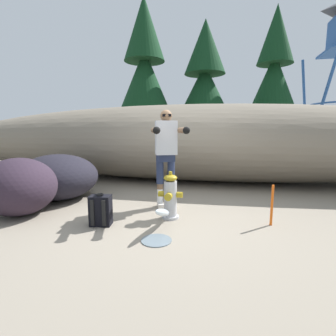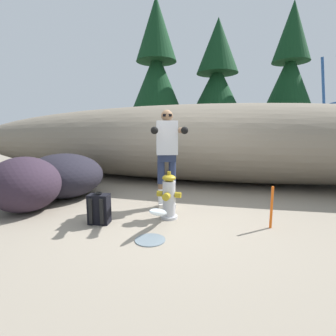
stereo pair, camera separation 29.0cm
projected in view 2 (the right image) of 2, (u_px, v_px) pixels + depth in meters
ground_plane at (167, 217)px, 4.12m from camera, size 56.00×56.00×0.04m
dirt_embankment at (200, 143)px, 6.95m from camera, size 15.70×3.20×2.05m
fire_hydrant at (169, 197)px, 3.95m from camera, size 0.38×0.33×0.74m
hydrant_water_jet at (157, 217)px, 3.43m from camera, size 0.39×0.91×0.43m
utility_worker at (167, 147)px, 4.37m from camera, size 0.71×1.04×1.71m
spare_backpack at (99, 209)px, 3.76m from camera, size 0.33×0.32×0.47m
boulder_large at (25, 184)px, 4.28m from camera, size 1.57×1.58×0.93m
boulder_mid at (64, 175)px, 5.20m from camera, size 1.55×1.56×0.90m
pine_tree_far_left at (156, 73)px, 11.00m from camera, size 2.69×2.69×6.93m
pine_tree_left at (217, 83)px, 11.30m from camera, size 2.82×2.82×6.18m
pine_tree_center at (290, 73)px, 11.74m from camera, size 2.57×2.57×7.13m
survey_stake at (272, 207)px, 3.56m from camera, size 0.04×0.04×0.60m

